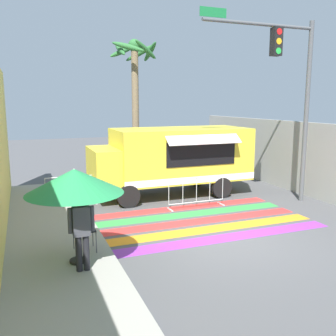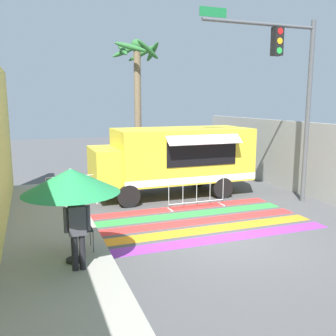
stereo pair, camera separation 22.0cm
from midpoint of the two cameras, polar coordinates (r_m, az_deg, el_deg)
ground_plane at (r=10.21m, az=8.61°, el=-10.55°), size 60.00×60.00×0.00m
sidewalk_left at (r=8.98m, az=-23.65°, el=-13.68°), size 4.40×16.00×0.18m
concrete_wall_right at (r=15.24m, az=20.21°, el=1.25°), size 0.20×16.00×2.81m
crosswalk_painted at (r=11.53m, az=4.67°, el=-8.02°), size 6.40×3.60×0.01m
food_truck at (r=14.28m, az=-0.20°, el=1.78°), size 6.02×2.82×2.58m
traffic_signal_pole at (r=13.64m, az=17.56°, el=12.82°), size 4.32×0.29×6.38m
patio_umbrella at (r=8.00m, az=-14.82°, el=-2.00°), size 2.03×2.03×2.04m
folding_chair at (r=8.98m, az=-13.45°, el=-8.36°), size 0.47×0.47×1.00m
vendor_person at (r=7.81m, az=-13.83°, el=-8.91°), size 0.53×0.21×1.59m
barricade_front at (r=12.83m, az=3.87°, el=-3.76°), size 2.06×0.44×1.04m
barricade_side at (r=13.50m, az=-14.94°, el=-3.43°), size 1.77×0.44×1.04m
palm_tree at (r=18.34m, az=-5.40°, el=13.24°), size 2.42×2.47×6.47m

